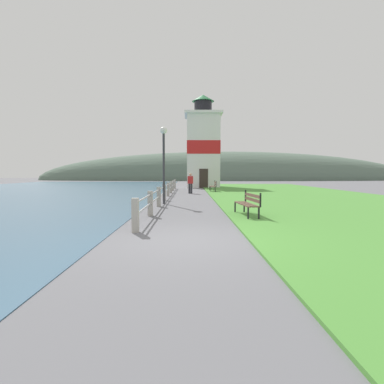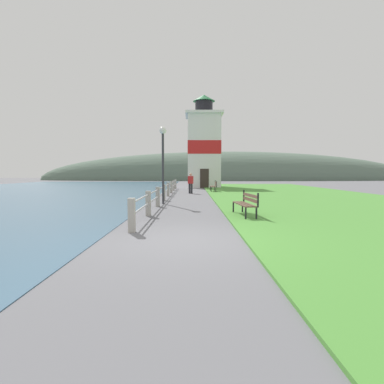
{
  "view_description": "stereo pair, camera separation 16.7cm",
  "coord_description": "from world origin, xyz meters",
  "px_view_note": "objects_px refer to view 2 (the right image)",
  "views": [
    {
      "loc": [
        0.09,
        -7.08,
        1.64
      ],
      "look_at": [
        0.25,
        13.15,
        0.3
      ],
      "focal_mm": 28.0,
      "sensor_mm": 36.0,
      "label": 1
    },
    {
      "loc": [
        0.25,
        -7.08,
        1.64
      ],
      "look_at": [
        0.25,
        13.15,
        0.3
      ],
      "focal_mm": 28.0,
      "sensor_mm": 36.0,
      "label": 2
    }
  ],
  "objects_px": {
    "lamp_post": "(163,151)",
    "park_bench_midway": "(214,186)",
    "park_bench_near": "(246,202)",
    "person_strolling": "(191,182)",
    "lighthouse": "(204,147)"
  },
  "relations": [
    {
      "from": "park_bench_midway",
      "to": "lamp_post",
      "type": "distance_m",
      "value": 10.23
    },
    {
      "from": "lighthouse",
      "to": "person_strolling",
      "type": "height_order",
      "value": "lighthouse"
    },
    {
      "from": "park_bench_near",
      "to": "person_strolling",
      "type": "distance_m",
      "value": 12.28
    },
    {
      "from": "park_bench_midway",
      "to": "lamp_post",
      "type": "height_order",
      "value": "lamp_post"
    },
    {
      "from": "park_bench_near",
      "to": "lighthouse",
      "type": "relative_size",
      "value": 0.19
    },
    {
      "from": "park_bench_near",
      "to": "park_bench_midway",
      "type": "xyz_separation_m",
      "value": [
        -0.16,
        13.96,
        -0.0
      ]
    },
    {
      "from": "lamp_post",
      "to": "park_bench_midway",
      "type": "bearing_deg",
      "value": 70.5
    },
    {
      "from": "park_bench_midway",
      "to": "lighthouse",
      "type": "bearing_deg",
      "value": -85.22
    },
    {
      "from": "park_bench_near",
      "to": "person_strolling",
      "type": "xyz_separation_m",
      "value": [
        -2.1,
        12.09,
        0.31
      ]
    },
    {
      "from": "park_bench_near",
      "to": "person_strolling",
      "type": "bearing_deg",
      "value": -85.78
    },
    {
      "from": "park_bench_midway",
      "to": "lighthouse",
      "type": "relative_size",
      "value": 0.17
    },
    {
      "from": "lamp_post",
      "to": "lighthouse",
      "type": "bearing_deg",
      "value": 80.82
    },
    {
      "from": "park_bench_near",
      "to": "lamp_post",
      "type": "height_order",
      "value": "lamp_post"
    },
    {
      "from": "park_bench_midway",
      "to": "person_strolling",
      "type": "height_order",
      "value": "person_strolling"
    },
    {
      "from": "lighthouse",
      "to": "park_bench_near",
      "type": "bearing_deg",
      "value": -88.13
    }
  ]
}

